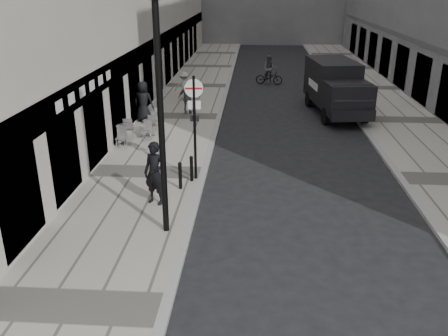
# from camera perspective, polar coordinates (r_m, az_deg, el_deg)

# --- Properties ---
(sidewalk) EXTENTS (4.00, 60.00, 0.12)m
(sidewalk) POSITION_cam_1_polar(r_m,az_deg,el_deg) (24.55, -5.30, 6.15)
(sidewalk) COLOR #9E988E
(sidewalk) RESTS_ON ground
(far_sidewalk) EXTENTS (4.00, 60.00, 0.12)m
(far_sidewalk) POSITION_cam_1_polar(r_m,az_deg,el_deg) (25.31, 20.25, 5.36)
(far_sidewalk) COLOR #9E988E
(far_sidewalk) RESTS_ON ground
(walking_man) EXTENTS (0.85, 0.71, 1.98)m
(walking_man) POSITION_cam_1_polar(r_m,az_deg,el_deg) (14.55, -8.33, -0.65)
(walking_man) COLOR black
(walking_man) RESTS_ON sidewalk
(sign_post) EXTENTS (0.62, 0.10, 3.59)m
(sign_post) POSITION_cam_1_polar(r_m,az_deg,el_deg) (15.89, -3.58, 6.45)
(sign_post) COLOR black
(sign_post) RESTS_ON sidewalk
(lamppost) EXTENTS (0.29, 0.29, 6.39)m
(lamppost) POSITION_cam_1_polar(r_m,az_deg,el_deg) (12.05, -7.69, 7.54)
(lamppost) COLOR black
(lamppost) RESTS_ON sidewalk
(bollard_near) EXTENTS (0.12, 0.12, 0.87)m
(bollard_near) POSITION_cam_1_polar(r_m,az_deg,el_deg) (15.69, -5.29, -1.00)
(bollard_near) COLOR black
(bollard_near) RESTS_ON sidewalk
(bollard_far) EXTENTS (0.11, 0.11, 0.85)m
(bollard_far) POSITION_cam_1_polar(r_m,az_deg,el_deg) (16.27, -3.93, -0.16)
(bollard_far) COLOR black
(bollard_far) RESTS_ON sidewalk
(panel_van) EXTENTS (2.82, 5.95, 2.70)m
(panel_van) POSITION_cam_1_polar(r_m,az_deg,el_deg) (25.59, 13.28, 9.67)
(panel_van) COLOR black
(panel_van) RESTS_ON ground
(cyclist) EXTENTS (1.87, 0.90, 1.94)m
(cyclist) POSITION_cam_1_polar(r_m,az_deg,el_deg) (32.75, 5.47, 11.29)
(cyclist) COLOR black
(cyclist) RESTS_ON ground
(pedestrian_a) EXTENTS (1.00, 0.49, 1.65)m
(pedestrian_a) POSITION_cam_1_polar(r_m,az_deg,el_deg) (24.72, -4.41, 8.40)
(pedestrian_a) COLOR #535257
(pedestrian_a) RESTS_ON sidewalk
(pedestrian_b) EXTENTS (1.14, 0.79, 1.62)m
(pedestrian_b) POSITION_cam_1_polar(r_m,az_deg,el_deg) (27.77, -4.84, 9.82)
(pedestrian_b) COLOR #ACA69F
(pedestrian_b) RESTS_ON sidewalk
(pedestrian_c) EXTENTS (1.05, 0.77, 1.97)m
(pedestrian_c) POSITION_cam_1_polar(r_m,az_deg,el_deg) (23.55, -9.68, 7.89)
(pedestrian_c) COLOR black
(pedestrian_c) RESTS_ON sidewalk
(cafe_table_near) EXTENTS (0.75, 1.69, 0.96)m
(cafe_table_near) POSITION_cam_1_polar(r_m,az_deg,el_deg) (20.38, -11.79, 4.14)
(cafe_table_near) COLOR #ABABAD
(cafe_table_near) RESTS_ON sidewalk
(cafe_table_mid) EXTENTS (0.62, 1.40, 0.80)m
(cafe_table_mid) POSITION_cam_1_polar(r_m,az_deg,el_deg) (22.78, -8.06, 6.01)
(cafe_table_mid) COLOR silver
(cafe_table_mid) RESTS_ON sidewalk
(cafe_table_far) EXTENTS (0.66, 1.48, 0.84)m
(cafe_table_far) POSITION_cam_1_polar(r_m,az_deg,el_deg) (21.31, -8.88, 4.94)
(cafe_table_far) COLOR #A8A8AB
(cafe_table_far) RESTS_ON sidewalk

